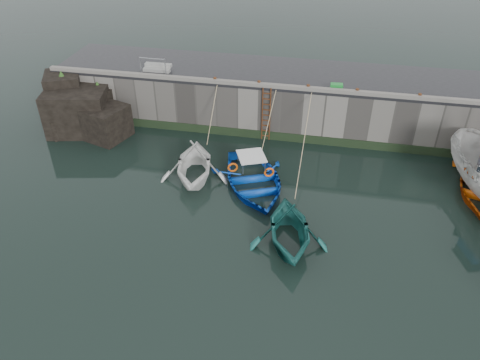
% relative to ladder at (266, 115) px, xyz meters
% --- Properties ---
extents(ground, '(120.00, 120.00, 0.00)m').
position_rel_ladder_xyz_m(ground, '(2.00, -9.91, -1.59)').
color(ground, black).
rests_on(ground, ground).
extents(quay_back, '(30.00, 5.00, 3.00)m').
position_rel_ladder_xyz_m(quay_back, '(2.00, 2.59, -0.09)').
color(quay_back, slate).
rests_on(quay_back, ground).
extents(road_back, '(30.00, 5.00, 0.16)m').
position_rel_ladder_xyz_m(road_back, '(2.00, 2.59, 1.49)').
color(road_back, black).
rests_on(road_back, quay_back).
extents(kerb_back, '(30.00, 0.30, 0.20)m').
position_rel_ladder_xyz_m(kerb_back, '(2.00, 0.24, 1.67)').
color(kerb_back, slate).
rests_on(kerb_back, road_back).
extents(algae_back, '(30.00, 0.08, 0.50)m').
position_rel_ladder_xyz_m(algae_back, '(2.00, 0.05, -1.34)').
color(algae_back, black).
rests_on(algae_back, ground).
extents(rock_outcrop, '(5.85, 4.24, 3.41)m').
position_rel_ladder_xyz_m(rock_outcrop, '(-10.92, -0.80, -0.33)').
color(rock_outcrop, black).
rests_on(rock_outcrop, ground).
extents(ladder, '(0.51, 0.08, 3.20)m').
position_rel_ladder_xyz_m(ladder, '(0.00, 0.00, 0.00)').
color(ladder, '#3F1E0F').
rests_on(ladder, ground).
extents(boat_near_white, '(4.54, 5.00, 2.28)m').
position_rel_ladder_xyz_m(boat_near_white, '(-2.94, -4.61, -1.59)').
color(boat_near_white, white).
rests_on(boat_near_white, ground).
extents(boat_near_white_rope, '(0.04, 3.40, 3.10)m').
position_rel_ladder_xyz_m(boat_near_white_rope, '(-2.94, -1.01, -1.59)').
color(boat_near_white_rope, tan).
rests_on(boat_near_white_rope, ground).
extents(boat_near_blue, '(5.78, 6.62, 1.14)m').
position_rel_ladder_xyz_m(boat_near_blue, '(0.13, -4.73, -1.59)').
color(boat_near_blue, '#0C45BB').
rests_on(boat_near_blue, ground).
extents(boat_near_blue_rope, '(0.04, 3.48, 3.10)m').
position_rel_ladder_xyz_m(boat_near_blue_rope, '(0.13, -1.07, -1.59)').
color(boat_near_blue_rope, tan).
rests_on(boat_near_blue_rope, ground).
extents(boat_near_blacktrim, '(4.44, 4.88, 2.21)m').
position_rel_ladder_xyz_m(boat_near_blacktrim, '(2.33, -8.62, -1.59)').
color(boat_near_blacktrim, '#1B5F58').
rests_on(boat_near_blacktrim, ground).
extents(boat_near_blacktrim_rope, '(0.04, 6.73, 3.10)m').
position_rel_ladder_xyz_m(boat_near_blacktrim_rope, '(2.33, -3.02, -1.59)').
color(boat_near_blacktrim_rope, tan).
rests_on(boat_near_blacktrim_rope, ground).
extents(fish_crate, '(0.68, 0.40, 0.32)m').
position_rel_ladder_xyz_m(fish_crate, '(3.71, 0.66, 1.73)').
color(fish_crate, '#18882D').
rests_on(fish_crate, road_back).
extents(railing, '(1.60, 1.05, 1.00)m').
position_rel_ladder_xyz_m(railing, '(-6.75, 1.33, 1.77)').
color(railing, '#A5A8AD').
rests_on(railing, road_back).
extents(bollard_a, '(0.18, 0.18, 0.28)m').
position_rel_ladder_xyz_m(bollard_a, '(-3.00, 0.34, 1.71)').
color(bollard_a, '#3F1E0F').
rests_on(bollard_a, road_back).
extents(bollard_b, '(0.18, 0.18, 0.28)m').
position_rel_ladder_xyz_m(bollard_b, '(-0.50, 0.34, 1.71)').
color(bollard_b, '#3F1E0F').
rests_on(bollard_b, road_back).
extents(bollard_c, '(0.18, 0.18, 0.28)m').
position_rel_ladder_xyz_m(bollard_c, '(2.20, 0.34, 1.71)').
color(bollard_c, '#3F1E0F').
rests_on(bollard_c, road_back).
extents(bollard_d, '(0.18, 0.18, 0.28)m').
position_rel_ladder_xyz_m(bollard_d, '(4.80, 0.34, 1.71)').
color(bollard_d, '#3F1E0F').
rests_on(bollard_d, road_back).
extents(bollard_e, '(0.18, 0.18, 0.28)m').
position_rel_ladder_xyz_m(bollard_e, '(8.00, 0.34, 1.71)').
color(bollard_e, '#3F1E0F').
rests_on(bollard_e, road_back).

